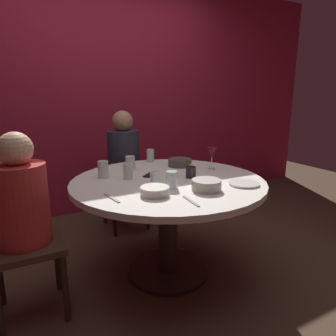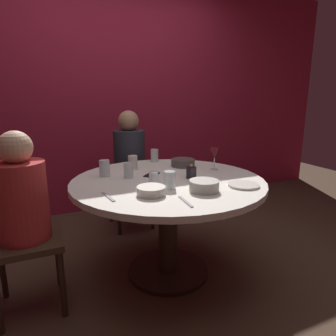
% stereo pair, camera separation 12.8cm
% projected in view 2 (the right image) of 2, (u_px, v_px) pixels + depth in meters
% --- Properties ---
extents(ground_plane, '(8.00, 8.00, 0.00)m').
position_uv_depth(ground_plane, '(168.00, 271.00, 2.26)').
color(ground_plane, '#4C3828').
extents(back_wall, '(6.00, 0.10, 2.60)m').
position_uv_depth(back_wall, '(111.00, 96.00, 3.34)').
color(back_wall, maroon).
rests_on(back_wall, ground).
extents(dining_table, '(1.35, 1.35, 0.73)m').
position_uv_depth(dining_table, '(168.00, 199.00, 2.12)').
color(dining_table, silver).
rests_on(dining_table, ground).
extents(seated_diner_left, '(0.40, 0.40, 1.11)m').
position_uv_depth(seated_diner_left, '(22.00, 203.00, 1.72)').
color(seated_diner_left, '#3F2D1E').
rests_on(seated_diner_left, ground).
extents(seated_diner_back, '(0.40, 0.40, 1.16)m').
position_uv_depth(seated_diner_back, '(130.00, 157.00, 2.91)').
color(seated_diner_back, '#3F2D1E').
rests_on(seated_diner_back, ground).
extents(candle_holder, '(0.07, 0.07, 0.10)m').
position_uv_depth(candle_holder, '(191.00, 172.00, 2.10)').
color(candle_holder, black).
rests_on(candle_holder, dining_table).
extents(wine_glass, '(0.08, 0.08, 0.18)m').
position_uv_depth(wine_glass, '(215.00, 154.00, 2.31)').
color(wine_glass, silver).
rests_on(wine_glass, dining_table).
extents(dinner_plate, '(0.20, 0.20, 0.01)m').
position_uv_depth(dinner_plate, '(244.00, 185.00, 1.92)').
color(dinner_plate, silver).
rests_on(dinner_plate, dining_table).
extents(cell_phone, '(0.15, 0.15, 0.01)m').
position_uv_depth(cell_phone, '(152.00, 175.00, 2.19)').
color(cell_phone, black).
rests_on(cell_phone, dining_table).
extents(bowl_serving_large, '(0.18, 0.18, 0.07)m').
position_uv_depth(bowl_serving_large, '(204.00, 186.00, 1.82)').
color(bowl_serving_large, '#B2ADA3').
rests_on(bowl_serving_large, dining_table).
extents(bowl_salad_center, '(0.17, 0.17, 0.05)m').
position_uv_depth(bowl_salad_center, '(151.00, 191.00, 1.75)').
color(bowl_salad_center, beige).
rests_on(bowl_salad_center, dining_table).
extents(bowl_small_white, '(0.20, 0.20, 0.06)m').
position_uv_depth(bowl_small_white, '(183.00, 163.00, 2.46)').
color(bowl_small_white, '#4C4742').
rests_on(bowl_small_white, dining_table).
extents(cup_near_candle, '(0.07, 0.07, 0.12)m').
position_uv_depth(cup_near_candle, '(105.00, 168.00, 2.14)').
color(cup_near_candle, silver).
rests_on(cup_near_candle, dining_table).
extents(cup_by_left_diner, '(0.06, 0.06, 0.09)m').
position_uv_depth(cup_by_left_diner, '(154.00, 178.00, 1.94)').
color(cup_by_left_diner, silver).
rests_on(cup_by_left_diner, dining_table).
extents(cup_by_right_diner, '(0.07, 0.07, 0.11)m').
position_uv_depth(cup_by_right_diner, '(155.00, 155.00, 2.63)').
color(cup_by_right_diner, silver).
rests_on(cup_by_right_diner, dining_table).
extents(cup_center_front, '(0.07, 0.07, 0.11)m').
position_uv_depth(cup_center_front, '(170.00, 180.00, 1.87)').
color(cup_center_front, silver).
rests_on(cup_center_front, dining_table).
extents(cup_far_edge, '(0.06, 0.06, 0.11)m').
position_uv_depth(cup_far_edge, '(128.00, 171.00, 2.10)').
color(cup_far_edge, silver).
rests_on(cup_far_edge, dining_table).
extents(cup_beside_wine, '(0.07, 0.07, 0.11)m').
position_uv_depth(cup_beside_wine, '(133.00, 162.00, 2.35)').
color(cup_beside_wine, silver).
rests_on(cup_beside_wine, dining_table).
extents(fork_near_plate, '(0.04, 0.18, 0.01)m').
position_uv_depth(fork_near_plate, '(108.00, 197.00, 1.71)').
color(fork_near_plate, '#B7B7BC').
rests_on(fork_near_plate, dining_table).
extents(knife_near_plate, '(0.03, 0.18, 0.01)m').
position_uv_depth(knife_near_plate, '(186.00, 201.00, 1.63)').
color(knife_near_plate, '#B7B7BC').
rests_on(knife_near_plate, dining_table).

